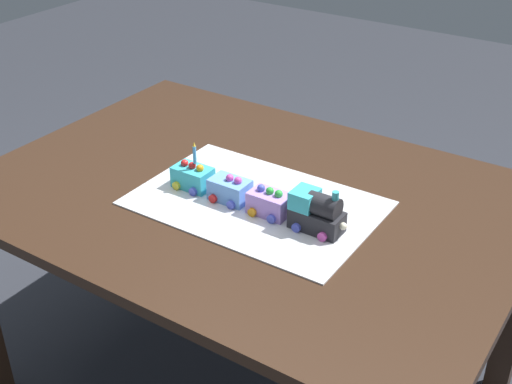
{
  "coord_description": "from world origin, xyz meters",
  "views": [
    {
      "loc": [
        -0.85,
        1.25,
        1.62
      ],
      "look_at": [
        -0.05,
        0.04,
        0.77
      ],
      "focal_mm": 47.41,
      "sensor_mm": 36.0,
      "label": 1
    }
  ],
  "objects": [
    {
      "name": "cake_car_hopper_turquoise",
      "position": [
        0.13,
        0.07,
        0.77
      ],
      "size": [
        0.1,
        0.08,
        0.07
      ],
      "color": "#38B7C6",
      "rests_on": "cake_board"
    },
    {
      "name": "cake_car_caboose_sky_blue",
      "position": [
        0.01,
        0.07,
        0.77
      ],
      "size": [
        0.1,
        0.08,
        0.07
      ],
      "color": "#669EEA",
      "rests_on": "cake_board"
    },
    {
      "name": "birthday_candle",
      "position": [
        0.12,
        0.07,
        0.85
      ],
      "size": [
        0.01,
        0.01,
        0.06
      ],
      "color": "#4CA5E5",
      "rests_on": "cake_car_hopper_turquoise"
    },
    {
      "name": "cake_locomotive",
      "position": [
        -0.24,
        0.07,
        0.79
      ],
      "size": [
        0.14,
        0.08,
        0.12
      ],
      "color": "#232328",
      "rests_on": "cake_board"
    },
    {
      "name": "cake_board",
      "position": [
        -0.05,
        0.04,
        0.74
      ],
      "size": [
        0.6,
        0.4,
        0.0
      ],
      "primitive_type": "cube",
      "color": "silver",
      "rests_on": "dining_table"
    },
    {
      "name": "dining_table",
      "position": [
        0.0,
        0.0,
        0.63
      ],
      "size": [
        1.4,
        1.0,
        0.74
      ],
      "color": "#382316",
      "rests_on": "ground"
    },
    {
      "name": "cake_car_tanker_lavender",
      "position": [
        -0.11,
        0.07,
        0.77
      ],
      "size": [
        0.1,
        0.08,
        0.07
      ],
      "color": "#AD84E0",
      "rests_on": "cake_board"
    }
  ]
}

